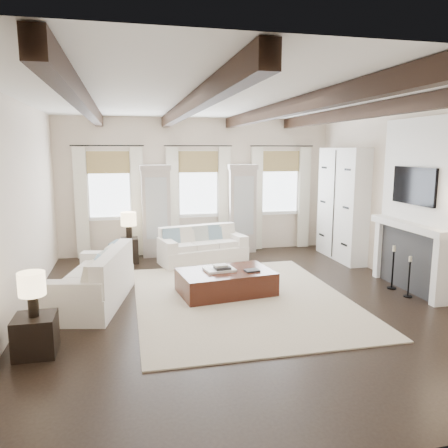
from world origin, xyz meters
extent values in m
plane|color=black|center=(0.00, 0.00, 0.00)|extent=(7.50, 7.50, 0.00)
cube|color=beige|center=(0.00, 3.75, 1.60)|extent=(6.50, 0.04, 3.20)
cube|color=beige|center=(0.00, -3.75, 1.60)|extent=(6.50, 0.04, 3.20)
cube|color=beige|center=(-3.25, 0.00, 1.60)|extent=(0.04, 7.50, 3.20)
cube|color=beige|center=(3.25, 0.00, 1.60)|extent=(0.04, 7.50, 3.20)
cube|color=white|center=(0.00, 0.00, 3.20)|extent=(6.50, 7.50, 0.04)
cube|color=black|center=(-2.20, 0.00, 3.08)|extent=(0.16, 7.40, 0.22)
cube|color=black|center=(-0.75, 0.00, 3.08)|extent=(0.16, 7.40, 0.22)
cube|color=black|center=(0.75, 0.00, 3.08)|extent=(0.16, 7.40, 0.22)
cube|color=black|center=(2.20, 0.00, 3.08)|extent=(0.16, 7.40, 0.22)
cube|color=white|center=(-2.05, 3.72, 1.65)|extent=(0.90, 0.03, 1.45)
cube|color=#9A804A|center=(-2.05, 3.66, 2.18)|extent=(0.94, 0.04, 0.50)
cube|color=white|center=(-2.67, 3.62, 1.27)|extent=(0.28, 0.08, 2.50)
cube|color=white|center=(-1.43, 3.62, 1.27)|extent=(0.28, 0.08, 2.50)
cylinder|color=black|center=(-2.05, 3.61, 2.55)|extent=(1.60, 0.02, 0.02)
cube|color=white|center=(0.00, 3.72, 1.65)|extent=(0.90, 0.03, 1.45)
cube|color=#9A804A|center=(0.00, 3.66, 2.18)|extent=(0.94, 0.04, 0.50)
cube|color=white|center=(-0.62, 3.62, 1.27)|extent=(0.28, 0.08, 2.50)
cube|color=white|center=(0.62, 3.62, 1.27)|extent=(0.28, 0.08, 2.50)
cylinder|color=black|center=(0.00, 3.61, 2.55)|extent=(1.60, 0.02, 0.02)
cube|color=white|center=(2.05, 3.72, 1.65)|extent=(0.90, 0.03, 1.45)
cube|color=#9A804A|center=(2.05, 3.66, 2.18)|extent=(0.94, 0.04, 0.50)
cube|color=white|center=(1.43, 3.62, 1.27)|extent=(0.28, 0.08, 2.50)
cube|color=white|center=(2.67, 3.62, 1.27)|extent=(0.28, 0.08, 2.50)
cylinder|color=black|center=(2.05, 3.61, 2.55)|extent=(1.60, 0.02, 0.02)
cube|color=#B9ADA2|center=(-1.02, 3.53, 1.00)|extent=(0.64, 0.38, 2.00)
cube|color=#B2B7BA|center=(-1.02, 3.33, 1.15)|extent=(0.48, 0.02, 1.40)
cube|color=#B9ADA2|center=(-1.02, 3.53, 2.06)|extent=(0.70, 0.42, 0.12)
cube|color=#B9ADA2|center=(1.02, 3.53, 1.00)|extent=(0.64, 0.38, 2.00)
cube|color=#B2B7BA|center=(1.02, 3.33, 1.15)|extent=(0.48, 0.02, 1.40)
cube|color=#B9ADA2|center=(1.02, 3.53, 2.06)|extent=(0.70, 0.42, 0.12)
cube|color=#262628|center=(3.16, 0.00, 0.55)|extent=(0.18, 1.50, 1.10)
cube|color=black|center=(3.13, 0.00, 0.40)|extent=(0.10, 0.90, 0.70)
cube|color=white|center=(3.12, -0.82, 0.55)|extent=(0.26, 0.14, 1.10)
cube|color=white|center=(3.12, 0.82, 0.55)|extent=(0.26, 0.14, 1.10)
cube|color=white|center=(3.09, 0.00, 1.16)|extent=(0.32, 1.90, 0.12)
cube|color=white|center=(3.20, 0.00, 2.10)|extent=(0.10, 1.90, 1.80)
cube|color=black|center=(3.13, 0.00, 1.85)|extent=(0.07, 1.10, 0.64)
cube|color=silver|center=(3.05, 2.35, 1.25)|extent=(0.40, 1.70, 2.50)
cube|color=black|center=(2.84, 2.35, 1.25)|extent=(0.01, 0.02, 2.40)
cube|color=beige|center=(0.13, 0.18, 0.01)|extent=(3.45, 4.25, 0.02)
cube|color=white|center=(-0.08, 2.65, 0.18)|extent=(1.99, 1.21, 0.35)
cube|color=white|center=(-0.15, 2.97, 0.57)|extent=(1.77, 0.56, 0.44)
cube|color=white|center=(-0.88, 2.48, 0.47)|extent=(0.39, 0.83, 0.23)
cube|color=white|center=(0.71, 2.83, 0.47)|extent=(0.39, 0.83, 0.23)
cube|color=white|center=(-0.58, 2.50, 0.41)|extent=(0.60, 0.62, 0.12)
cube|color=white|center=(-0.08, 2.61, 0.41)|extent=(0.60, 0.62, 0.12)
cube|color=white|center=(0.43, 2.72, 0.41)|extent=(0.60, 0.62, 0.12)
cube|color=slate|center=(-0.77, 2.68, 0.60)|extent=(0.40, 0.27, 0.39)
cube|color=silver|center=(-0.44, 2.75, 0.60)|extent=(0.40, 0.27, 0.39)
cube|color=beige|center=(-0.12, 2.82, 0.60)|extent=(0.40, 0.27, 0.39)
cube|color=slate|center=(0.20, 2.89, 0.60)|extent=(0.40, 0.27, 0.39)
cube|color=silver|center=(0.53, 2.96, 0.60)|extent=(0.40, 0.27, 0.39)
cube|color=white|center=(-2.28, 0.50, 0.19)|extent=(1.35, 2.20, 0.39)
cube|color=white|center=(-1.93, 0.43, 0.63)|extent=(0.63, 1.95, 0.49)
cube|color=white|center=(-2.08, 1.38, 0.52)|extent=(0.91, 0.44, 0.25)
cube|color=white|center=(-2.47, -0.37, 0.52)|extent=(0.91, 0.44, 0.25)
cube|color=white|center=(-2.20, 1.06, 0.46)|extent=(0.69, 0.66, 0.14)
cube|color=white|center=(-2.32, 0.51, 0.46)|extent=(0.69, 0.66, 0.14)
cube|color=white|center=(-2.45, -0.04, 0.46)|extent=(0.69, 0.66, 0.14)
cube|color=slate|center=(-1.93, 1.17, 0.66)|extent=(0.30, 0.45, 0.43)
cube|color=silver|center=(-2.01, 0.82, 0.66)|extent=(0.30, 0.45, 0.43)
cube|color=beige|center=(-2.09, 0.46, 0.66)|extent=(0.30, 0.45, 0.43)
cube|color=slate|center=(-2.17, 0.11, 0.66)|extent=(0.30, 0.45, 0.43)
cube|color=silver|center=(-2.25, -0.25, 0.66)|extent=(0.30, 0.45, 0.43)
cube|color=black|center=(-0.07, 0.50, 0.21)|extent=(1.68, 1.18, 0.41)
cube|color=white|center=(-0.17, 0.53, 0.43)|extent=(0.55, 0.44, 0.04)
cube|color=#262628|center=(-0.14, 0.48, 0.47)|extent=(0.28, 0.23, 0.04)
cube|color=beige|center=(-0.16, 0.51, 0.51)|extent=(0.24, 0.20, 0.03)
cube|color=#262628|center=(0.36, 0.36, 0.43)|extent=(0.26, 0.21, 0.03)
cube|color=black|center=(-2.83, -1.19, 0.24)|extent=(0.48, 0.48, 0.48)
cylinder|color=black|center=(-2.83, -1.19, 0.62)|extent=(0.12, 0.12, 0.26)
cylinder|color=#F9D89E|center=(-2.83, -1.19, 0.89)|extent=(0.32, 0.32, 0.28)
cube|color=black|center=(-1.65, 3.02, 0.28)|extent=(0.37, 0.37, 0.55)
cylinder|color=black|center=(-1.65, 3.02, 0.69)|extent=(0.13, 0.13, 0.28)
cylinder|color=#F9D89E|center=(-1.65, 3.02, 0.98)|extent=(0.33, 0.33, 0.30)
cylinder|color=black|center=(2.90, -0.35, 0.01)|extent=(0.14, 0.14, 0.02)
cylinder|color=black|center=(2.90, -0.35, 0.31)|extent=(0.03, 0.03, 0.63)
cylinder|color=beige|center=(2.90, -0.35, 0.66)|extent=(0.05, 0.05, 0.09)
cylinder|color=black|center=(2.90, 0.12, 0.01)|extent=(0.16, 0.16, 0.02)
cylinder|color=black|center=(2.90, 0.12, 0.35)|extent=(0.03, 0.03, 0.69)
cylinder|color=beige|center=(2.90, 0.12, 0.73)|extent=(0.06, 0.06, 0.10)
camera|label=1|loc=(-1.71, -6.55, 2.46)|focal=35.00mm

